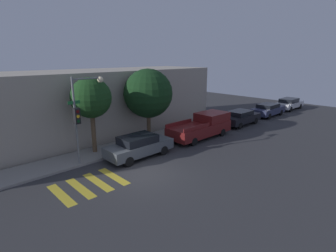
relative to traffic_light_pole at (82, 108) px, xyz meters
name	(u,v)px	position (x,y,z in m)	size (l,w,h in m)	color
ground_plane	(142,174)	(1.59, -3.37, -3.42)	(60.00, 60.00, 0.00)	#333335
sidewalk	(102,152)	(1.59, 1.01, -3.35)	(26.00, 2.36, 0.14)	gray
building_row	(69,106)	(1.59, 5.59, -0.82)	(26.00, 6.00, 5.20)	#A89E8E
crosswalk	(89,185)	(-1.17, -2.57, -3.42)	(3.30, 2.60, 0.00)	gold
traffic_light_pole	(82,108)	(0.00, 0.00, 0.00)	(2.25, 0.56, 5.20)	slate
sedan_near_corner	(139,146)	(2.99, -1.27, -2.66)	(4.45, 1.76, 1.45)	#4C5156
pickup_truck	(203,126)	(9.33, -1.27, -2.52)	(5.63, 2.10, 1.83)	maroon
sedan_middle	(240,117)	(14.93, -1.27, -2.69)	(4.39, 1.81, 1.37)	black
sedan_far_end	(268,109)	(20.43, -1.27, -2.70)	(4.46, 1.86, 1.34)	#2D3351
sedan_tail_of_row	(289,103)	(25.86, -1.27, -2.70)	(4.62, 1.80, 1.35)	silver
tree_near_corner	(91,98)	(1.22, 1.25, 0.30)	(2.59, 2.59, 5.04)	brown
tree_midblock	(148,94)	(5.87, 1.25, 0.15)	(3.68, 3.68, 5.42)	brown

